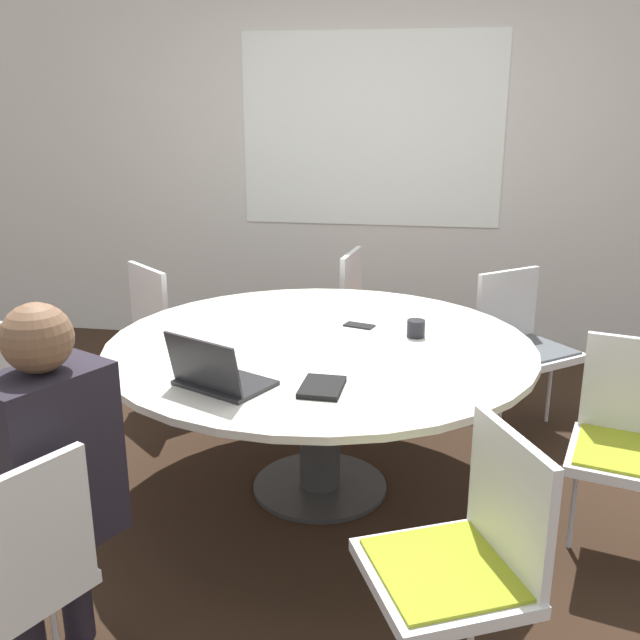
{
  "coord_description": "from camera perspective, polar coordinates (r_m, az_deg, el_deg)",
  "views": [
    {
      "loc": [
        0.49,
        -2.93,
        1.73
      ],
      "look_at": [
        0.0,
        0.0,
        0.82
      ],
      "focal_mm": 40.0,
      "sensor_mm": 36.0,
      "label": 1
    }
  ],
  "objects": [
    {
      "name": "chair_2",
      "position": [
        3.02,
        23.75,
        -8.32
      ],
      "size": [
        0.54,
        0.52,
        0.86
      ],
      "rotation": [
        0.0,
        0.0,
        9.16
      ],
      "color": "silver",
      "rests_on": "ground_plane"
    },
    {
      "name": "chair_3",
      "position": [
        4.02,
        15.82,
        -1.32
      ],
      "size": [
        0.61,
        0.6,
        0.86
      ],
      "rotation": [
        0.0,
        0.0,
        10.11
      ],
      "color": "silver",
      "rests_on": "ground_plane"
    },
    {
      "name": "person_0",
      "position": [
        2.28,
        -20.8,
        -10.92
      ],
      "size": [
        0.36,
        0.42,
        1.21
      ],
      "rotation": [
        0.0,
        0.0,
        7.41
      ],
      "color": "#231E28",
      "rests_on": "ground_plane"
    },
    {
      "name": "coffee_cup",
      "position": [
        3.22,
        7.68,
        -0.68
      ],
      "size": [
        0.08,
        0.08,
        0.08
      ],
      "color": "black",
      "rests_on": "conference_table"
    },
    {
      "name": "chair_6",
      "position": [
        3.45,
        -22.21,
        -5.04
      ],
      "size": [
        0.49,
        0.47,
        0.86
      ],
      "rotation": [
        0.0,
        0.0,
        12.7
      ],
      "color": "silver",
      "rests_on": "ground_plane"
    },
    {
      "name": "laptop",
      "position": [
        2.65,
        -8.29,
        -4.4
      ],
      "size": [
        0.41,
        0.38,
        0.21
      ],
      "rotation": [
        0.0,
        0.0,
        2.69
      ],
      "color": "#232326",
      "rests_on": "conference_table"
    },
    {
      "name": "chair_4",
      "position": [
        4.42,
        4.06,
        0.94
      ],
      "size": [
        0.47,
        0.49,
        0.86
      ],
      "rotation": [
        0.0,
        0.0,
        10.87
      ],
      "color": "silver",
      "rests_on": "ground_plane"
    },
    {
      "name": "chair_1",
      "position": [
        2.17,
        11.57,
        -17.6
      ],
      "size": [
        0.57,
        0.58,
        0.86
      ],
      "rotation": [
        0.0,
        0.0,
        8.29
      ],
      "color": "silver",
      "rests_on": "ground_plane"
    },
    {
      "name": "conference_table",
      "position": [
        3.18,
        0.0,
        -3.72
      ],
      "size": [
        1.88,
        1.88,
        0.72
      ],
      "color": "#333333",
      "rests_on": "ground_plane"
    },
    {
      "name": "wall_back",
      "position": [
        5.13,
        4.1,
        12.69
      ],
      "size": [
        8.0,
        0.07,
        2.7
      ],
      "color": "silver",
      "rests_on": "ground_plane"
    },
    {
      "name": "chair_5",
      "position": [
        4.22,
        -11.87,
        -0.18
      ],
      "size": [
        0.61,
        0.61,
        0.86
      ],
      "rotation": [
        0.0,
        0.0,
        11.84
      ],
      "color": "silver",
      "rests_on": "ground_plane"
    },
    {
      "name": "ground_plane",
      "position": [
        3.44,
        0.0,
        -13.23
      ],
      "size": [
        16.0,
        16.0,
        0.0
      ],
      "primitive_type": "plane",
      "color": "black"
    },
    {
      "name": "spiral_notebook",
      "position": [
        2.62,
        0.16,
        -5.39
      ],
      "size": [
        0.16,
        0.21,
        0.02
      ],
      "color": "black",
      "rests_on": "conference_table"
    },
    {
      "name": "cell_phone",
      "position": [
        3.36,
        3.15,
        -0.44
      ],
      "size": [
        0.15,
        0.11,
        0.01
      ],
      "color": "black",
      "rests_on": "conference_table"
    }
  ]
}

